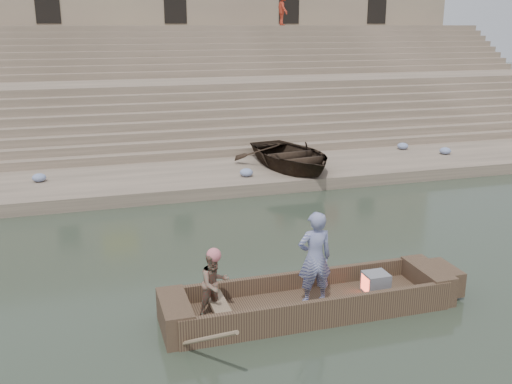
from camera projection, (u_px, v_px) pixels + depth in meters
name	position (u px, v px, depth m)	size (l,w,h in m)	color
ground	(434.00, 258.00, 13.45)	(120.00, 120.00, 0.00)	#2A3629
lower_landing	(307.00, 170.00, 20.74)	(32.00, 4.00, 0.40)	gray
mid_landing	(249.00, 109.00, 27.30)	(32.00, 3.00, 2.80)	gray
upper_landing	(216.00, 72.00, 33.39)	(32.00, 3.00, 5.20)	gray
ghat_steps	(240.00, 96.00, 28.74)	(32.00, 11.00, 5.20)	gray
building_wall	(201.00, 19.00, 36.22)	(32.00, 5.07, 11.20)	#9B8969
main_rowboat	(309.00, 307.00, 10.88)	(5.00, 1.30, 0.22)	brown
rowboat_trim	(320.00, 296.00, 10.88)	(6.04, 2.63, 1.89)	brown
standing_man	(315.00, 258.00, 10.58)	(0.65, 0.43, 1.79)	navy
rowing_man	(214.00, 284.00, 10.19)	(0.59, 0.46, 1.22)	#297D5F
television	(375.00, 283.00, 11.18)	(0.46, 0.42, 0.40)	slate
beached_rowboat	(291.00, 155.00, 20.04)	(3.14, 4.40, 0.91)	#2D2116
pedestrian	(283.00, 9.00, 32.88)	(1.20, 0.69, 1.85)	maroon
cloth_bundles	(244.00, 165.00, 20.07)	(16.83, 2.76, 0.26)	#3F5999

